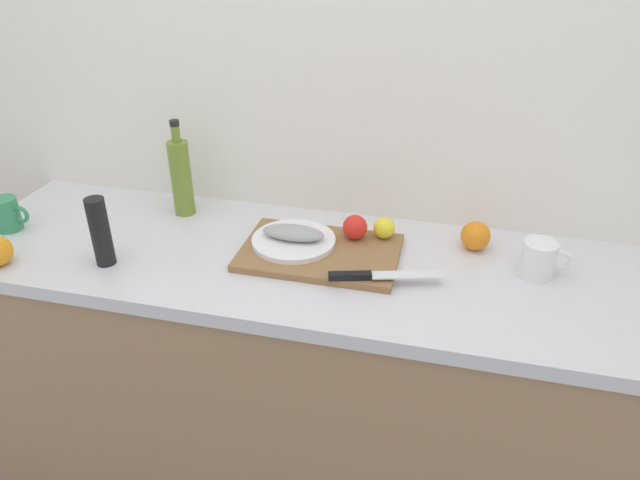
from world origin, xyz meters
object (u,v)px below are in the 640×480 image
orange_0 (475,236)px  pepper_mill (100,232)px  white_plate (294,241)px  fish_fillet (293,233)px  cutting_board (320,253)px  olive_oil_bottle (181,176)px  lemon_0 (384,228)px  chef_knife (371,275)px  coffee_mug_1 (7,214)px  coffee_mug_0 (539,259)px

orange_0 → pepper_mill: pepper_mill is taller
white_plate → fish_fillet: 0.03m
cutting_board → pepper_mill: 0.59m
cutting_board → olive_oil_bottle: bearing=162.0°
cutting_board → pepper_mill: bearing=-162.5°
lemon_0 → cutting_board: bearing=-145.7°
chef_knife → pepper_mill: size_ratio=1.49×
coffee_mug_1 → cutting_board: bearing=4.3°
white_plate → orange_0: 0.51m
coffee_mug_1 → orange_0: coffee_mug_1 is taller
lemon_0 → coffee_mug_0: bearing=-9.7°
fish_fillet → coffee_mug_0: bearing=1.8°
coffee_mug_0 → cutting_board: bearing=-176.2°
coffee_mug_0 → pepper_mill: (-1.13, -0.21, 0.05)m
white_plate → fish_fillet: (-0.00, 0.00, 0.03)m
chef_knife → orange_0: orange_0 is taller
olive_oil_bottle → chef_knife: bearing=-22.6°
coffee_mug_0 → orange_0: coffee_mug_0 is taller
orange_0 → pepper_mill: 1.02m
cutting_board → chef_knife: 0.20m
pepper_mill → olive_oil_bottle: bearing=76.7°
white_plate → orange_0: orange_0 is taller
pepper_mill → lemon_0: bearing=21.7°
cutting_board → lemon_0: size_ratio=7.07×
cutting_board → orange_0: bearing=18.9°
cutting_board → orange_0: orange_0 is taller
pepper_mill → orange_0: bearing=18.1°
white_plate → orange_0: (0.50, 0.12, 0.01)m
fish_fillet → chef_knife: bearing=-28.0°
white_plate → pepper_mill: bearing=-157.9°
cutting_board → white_plate: 0.08m
cutting_board → olive_oil_bottle: 0.52m
chef_knife → coffee_mug_0: bearing=3.9°
cutting_board → lemon_0: (0.16, 0.11, 0.04)m
white_plate → coffee_mug_1: size_ratio=2.03×
coffee_mug_1 → pepper_mill: size_ratio=0.60×
white_plate → lemon_0: (0.24, 0.09, 0.02)m
fish_fillet → orange_0: 0.51m
lemon_0 → coffee_mug_1: size_ratio=0.53×
fish_fillet → pepper_mill: size_ratio=0.92×
olive_oil_bottle → coffee_mug_1: 0.52m
cutting_board → chef_knife: size_ratio=1.51×
coffee_mug_1 → coffee_mug_0: bearing=4.1°
cutting_board → lemon_0: lemon_0 is taller
white_plate → coffee_mug_0: (0.66, 0.02, 0.02)m
chef_knife → lemon_0: size_ratio=4.68×
lemon_0 → olive_oil_bottle: 0.64m
white_plate → pepper_mill: (-0.47, -0.19, 0.07)m
coffee_mug_1 → orange_0: size_ratio=1.41×
coffee_mug_1 → pepper_mill: bearing=-15.2°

